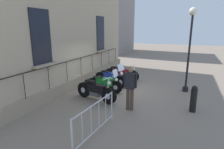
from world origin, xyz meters
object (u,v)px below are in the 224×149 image
motorcycle_black (96,91)px  motorcycle_blue (111,78)px  crowd_barrier (95,118)px  bollard (194,99)px  motorcycle_green (104,83)px  pedestrian_standing (130,85)px  lamppost (191,36)px  motorcycle_maroon (121,74)px

motorcycle_black → motorcycle_blue: (-0.27, 2.31, 0.01)m
crowd_barrier → bollard: (2.71, 2.93, -0.03)m
motorcycle_green → pedestrian_standing: bearing=-40.4°
pedestrian_standing → lamppost: bearing=58.3°
motorcycle_black → pedestrian_standing: 1.81m
crowd_barrier → bollard: bearing=47.2°
motorcycle_blue → motorcycle_maroon: (0.21, 1.15, -0.01)m
motorcycle_blue → motorcycle_green: bearing=-83.9°
bollard → motorcycle_black: bearing=-174.4°
bollard → motorcycle_blue: bearing=155.8°
motorcycle_maroon → lamppost: bearing=-9.5°
motorcycle_maroon → lamppost: (3.72, -0.62, 2.37)m
motorcycle_green → pedestrian_standing: pedestrian_standing is taller
lamppost → motorcycle_blue: bearing=-172.3°
motorcycle_black → motorcycle_maroon: bearing=90.9°
motorcycle_blue → pedestrian_standing: bearing=-53.8°
lamppost → bollard: lamppost is taller
bollard → crowd_barrier: bearing=-132.8°
bollard → pedestrian_standing: size_ratio=0.60×
bollard → pedestrian_standing: bearing=-162.0°
motorcycle_maroon → crowd_barrier: (1.34, -6.00, 0.13)m
motorcycle_green → crowd_barrier: motorcycle_green is taller
motorcycle_black → lamppost: lamppost is taller
motorcycle_blue → motorcycle_maroon: size_ratio=0.95×
crowd_barrier → motorcycle_blue: bearing=107.7°
motorcycle_black → motorcycle_maroon: 3.46m
motorcycle_green → lamppost: lamppost is taller
crowd_barrier → pedestrian_standing: 2.25m
crowd_barrier → lamppost: bearing=66.1°
motorcycle_maroon → bollard: bollard is taller
motorcycle_blue → lamppost: (3.93, 0.53, 2.37)m
motorcycle_black → lamppost: (3.66, 2.84, 2.37)m
motorcycle_maroon → crowd_barrier: size_ratio=1.01×
motorcycle_green → bollard: size_ratio=1.87×
bollard → pedestrian_standing: pedestrian_standing is taller
motorcycle_black → bollard: size_ratio=2.02×
motorcycle_black → motorcycle_maroon: (-0.05, 3.46, 0.00)m
motorcycle_maroon → pedestrian_standing: size_ratio=1.28×
lamppost → pedestrian_standing: lamppost is taller
lamppost → bollard: size_ratio=3.85×
motorcycle_black → crowd_barrier: bearing=-63.2°
motorcycle_blue → crowd_barrier: 5.09m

